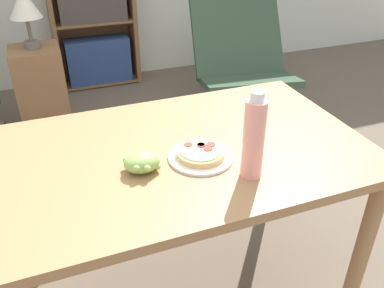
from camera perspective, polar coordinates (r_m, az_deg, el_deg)
name	(u,v)px	position (r m, az deg, el deg)	size (l,w,h in m)	color
ground_plane	(186,273)	(2.01, -0.81, -17.66)	(14.00, 14.00, 0.00)	brown
dining_table	(180,173)	(1.46, -1.70, -4.12)	(1.30, 0.80, 0.77)	#A37549
pizza_on_plate	(201,154)	(1.34, 1.23, -1.45)	(0.22, 0.22, 0.04)	white
grape_bunch	(142,162)	(1.28, -7.04, -2.55)	(0.12, 0.10, 0.06)	#93BC5B
drink_bottle	(254,138)	(1.21, 8.64, 0.82)	(0.07, 0.07, 0.28)	pink
lounge_chair_far	(241,83)	(3.20, 6.88, 8.46)	(0.80, 0.88, 0.88)	slate
side_table	(42,90)	(3.18, -20.34, 7.08)	(0.34, 0.34, 0.63)	brown
table_lamp	(24,6)	(3.00, -22.48, 17.47)	(0.21, 0.21, 0.40)	#665B51
potted_plant_floor	(247,44)	(4.09, 7.72, 13.69)	(0.38, 0.32, 0.59)	#70665B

